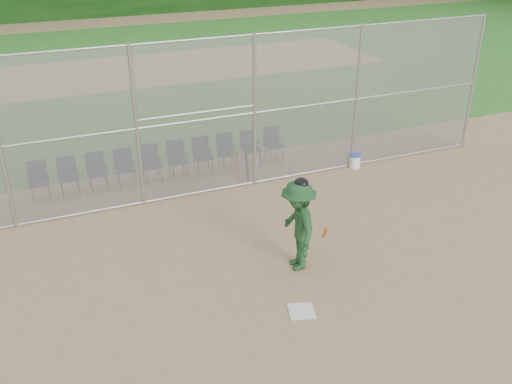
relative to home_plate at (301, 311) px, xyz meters
name	(u,v)px	position (x,y,z in m)	size (l,w,h in m)	color
ground	(306,298)	(0.27, 0.33, -0.01)	(100.00, 100.00, 0.00)	#A6825C
grass_strip	(124,72)	(0.27, 18.33, 0.00)	(100.00, 100.00, 0.00)	#286B20
dirt_patch_far	(124,72)	(0.27, 18.33, 0.00)	(24.00, 24.00, 0.00)	tan
backstop_fence	(217,115)	(0.27, 5.33, 2.06)	(16.09, 0.09, 4.00)	gray
home_plate	(301,311)	(0.00, 0.00, 0.00)	(0.47, 0.47, 0.02)	silver
batter_at_plate	(298,225)	(0.57, 1.36, 0.97)	(1.02, 1.39, 2.02)	#1B4521
water_cooler	(355,161)	(4.31, 5.21, 0.19)	(0.32, 0.32, 0.40)	white
spare_bats	(247,165)	(1.18, 5.66, 0.40)	(0.66, 0.34, 0.84)	#D84C14
chair_0	(39,182)	(-4.08, 6.61, 0.47)	(0.54, 0.52, 0.96)	#0F1937
chair_1	(69,177)	(-3.35, 6.61, 0.47)	(0.54, 0.52, 0.96)	#0F1937
chair_2	(97,172)	(-2.63, 6.61, 0.47)	(0.54, 0.52, 0.96)	#0F1937
chair_3	(125,168)	(-1.91, 6.61, 0.47)	(0.54, 0.52, 0.96)	#0F1937
chair_4	(152,164)	(-1.19, 6.61, 0.47)	(0.54, 0.52, 0.96)	#0F1937
chair_5	(178,160)	(-0.47, 6.61, 0.47)	(0.54, 0.52, 0.96)	#0F1937
chair_6	(203,156)	(0.25, 6.61, 0.47)	(0.54, 0.52, 0.96)	#0F1937
chair_7	(227,152)	(0.97, 6.61, 0.47)	(0.54, 0.52, 0.96)	#0F1937
chair_8	(251,148)	(1.70, 6.61, 0.47)	(0.54, 0.52, 0.96)	#0F1937
chair_9	(274,144)	(2.42, 6.61, 0.47)	(0.54, 0.52, 0.96)	#0F1937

